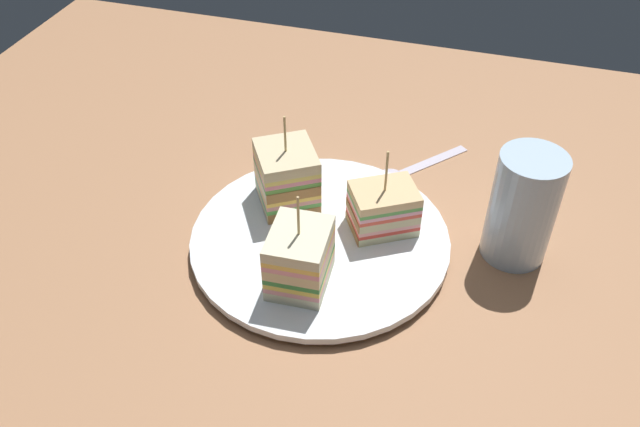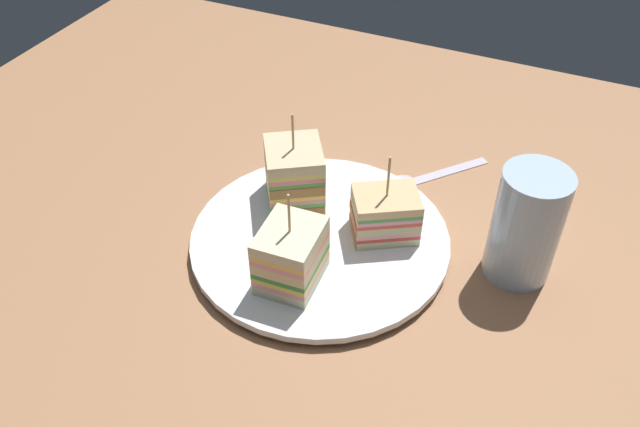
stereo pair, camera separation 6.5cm
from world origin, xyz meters
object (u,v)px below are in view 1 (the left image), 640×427
(drinking_glass, at_px, (521,214))
(spoon, at_px, (399,173))
(sandwich_wedge_1, at_px, (383,209))
(sandwich_wedge_2, at_px, (287,177))
(plate, at_px, (320,240))
(sandwich_wedge_0, at_px, (294,257))

(drinking_glass, bearing_deg, spoon, -33.72)
(sandwich_wedge_1, xyz_separation_m, sandwich_wedge_2, (0.11, -0.01, 0.01))
(plate, height_order, sandwich_wedge_0, sandwich_wedge_0)
(drinking_glass, bearing_deg, sandwich_wedge_0, 30.22)
(spoon, bearing_deg, sandwich_wedge_0, 24.69)
(sandwich_wedge_0, distance_m, sandwich_wedge_1, 0.11)
(plate, distance_m, sandwich_wedge_2, 0.07)
(plate, distance_m, sandwich_wedge_0, 0.07)
(plate, distance_m, spoon, 0.15)
(sandwich_wedge_2, relative_size, drinking_glass, 0.91)
(plate, height_order, drinking_glass, drinking_glass)
(spoon, relative_size, drinking_glass, 0.97)
(plate, xyz_separation_m, sandwich_wedge_2, (0.05, -0.04, 0.04))
(plate, height_order, spoon, plate)
(plate, relative_size, spoon, 2.31)
(sandwich_wedge_1, bearing_deg, spoon, -119.20)
(sandwich_wedge_1, bearing_deg, sandwich_wedge_0, 26.73)
(sandwich_wedge_1, height_order, sandwich_wedge_2, sandwich_wedge_2)
(sandwich_wedge_1, distance_m, drinking_glass, 0.13)
(drinking_glass, bearing_deg, sandwich_wedge_1, 7.27)
(plate, relative_size, sandwich_wedge_2, 2.46)
(spoon, bearing_deg, drinking_glass, 97.22)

